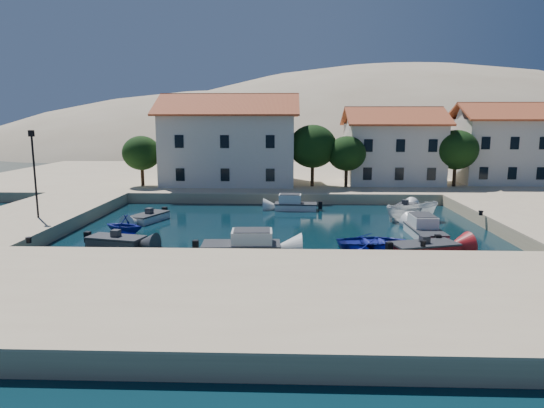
{
  "coord_description": "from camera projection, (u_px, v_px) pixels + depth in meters",
  "views": [
    {
      "loc": [
        0.54,
        -25.56,
        7.92
      ],
      "look_at": [
        -0.67,
        8.51,
        2.0
      ],
      "focal_mm": 32.0,
      "sensor_mm": 36.0,
      "label": 1
    }
  ],
  "objects": [
    {
      "name": "building_right",
      "position": [
        498.0,
        142.0,
        54.3
      ],
      "size": [
        9.45,
        8.4,
        8.8
      ],
      "color": "beige",
      "rests_on": "quay_north"
    },
    {
      "name": "motorboat_red_se",
      "position": [
        424.0,
        248.0,
        29.24
      ],
      "size": [
        4.35,
        2.87,
        1.25
      ],
      "rotation": [
        0.0,
        0.0,
        0.29
      ],
      "color": "maroon",
      "rests_on": "ground"
    },
    {
      "name": "cabin_cruiser_east",
      "position": [
        425.0,
        230.0,
        33.15
      ],
      "size": [
        1.95,
        4.6,
        1.6
      ],
      "rotation": [
        0.0,
        0.0,
        1.6
      ],
      "color": "silver",
      "rests_on": "ground"
    },
    {
      "name": "quay_north",
      "position": [
        300.0,
        177.0,
        63.8
      ],
      "size": [
        80.0,
        36.0,
        1.0
      ],
      "primitive_type": "cube",
      "color": "tan",
      "rests_on": "ground"
    },
    {
      "name": "bollards",
      "position": [
        325.0,
        231.0,
        30.05
      ],
      "size": [
        29.36,
        9.56,
        0.3
      ],
      "color": "black",
      "rests_on": "ground"
    },
    {
      "name": "hills",
      "position": [
        353.0,
        221.0,
        151.54
      ],
      "size": [
        254.0,
        176.0,
        99.0
      ],
      "color": "tan",
      "rests_on": "ground"
    },
    {
      "name": "motorboat_grey_sw",
      "position": [
        116.0,
        241.0,
        30.83
      ],
      "size": [
        3.85,
        2.38,
        1.25
      ],
      "rotation": [
        0.0,
        0.0,
        -0.24
      ],
      "color": "#313235",
      "rests_on": "ground"
    },
    {
      "name": "cabin_cruiser_north",
      "position": [
        296.0,
        205.0,
        43.15
      ],
      "size": [
        3.81,
        1.77,
        1.6
      ],
      "rotation": [
        0.0,
        0.0,
        3.09
      ],
      "color": "silver",
      "rests_on": "ground"
    },
    {
      "name": "motorboat_white_west",
      "position": [
        150.0,
        217.0,
        38.41
      ],
      "size": [
        2.69,
        3.77,
        1.25
      ],
      "rotation": [
        0.0,
        0.0,
        -1.95
      ],
      "color": "silver",
      "rests_on": "ground"
    },
    {
      "name": "quay_west",
      "position": [
        33.0,
        219.0,
        36.96
      ],
      "size": [
        8.0,
        20.0,
        1.0
      ],
      "primitive_type": "cube",
      "color": "tan",
      "rests_on": "ground"
    },
    {
      "name": "motorboat_white_ne",
      "position": [
        405.0,
        208.0,
        42.38
      ],
      "size": [
        2.74,
        3.44,
        1.25
      ],
      "rotation": [
        0.0,
        0.0,
        1.09
      ],
      "color": "silver",
      "rests_on": "ground"
    },
    {
      "name": "lamppost",
      "position": [
        34.0,
        165.0,
        34.21
      ],
      "size": [
        0.35,
        0.25,
        6.22
      ],
      "color": "black",
      "rests_on": "quay_west"
    },
    {
      "name": "trees",
      "position": [
        327.0,
        150.0,
        50.62
      ],
      "size": [
        37.3,
        5.3,
        6.45
      ],
      "color": "#382314",
      "rests_on": "quay_north"
    },
    {
      "name": "cabin_cruiser_south",
      "position": [
        241.0,
        245.0,
        29.12
      ],
      "size": [
        4.77,
        2.22,
        1.6
      ],
      "rotation": [
        0.0,
        0.0,
        0.05
      ],
      "color": "silver",
      "rests_on": "ground"
    },
    {
      "name": "boat_east",
      "position": [
        412.0,
        221.0,
        38.44
      ],
      "size": [
        4.68,
        2.72,
        1.7
      ],
      "primitive_type": "imported",
      "rotation": [
        0.0,
        0.0,
        1.83
      ],
      "color": "silver",
      "rests_on": "ground"
    },
    {
      "name": "building_left",
      "position": [
        230.0,
        138.0,
        53.3
      ],
      "size": [
        14.7,
        9.45,
        9.7
      ],
      "color": "beige",
      "rests_on": "quay_north"
    },
    {
      "name": "quay_south",
      "position": [
        276.0,
        297.0,
        20.54
      ],
      "size": [
        52.0,
        12.0,
        1.0
      ],
      "primitive_type": "cube",
      "color": "tan",
      "rests_on": "ground"
    },
    {
      "name": "building_mid",
      "position": [
        392.0,
        145.0,
        53.78
      ],
      "size": [
        10.5,
        8.4,
        8.3
      ],
      "color": "beige",
      "rests_on": "quay_north"
    },
    {
      "name": "rowboat_south",
      "position": [
        372.0,
        247.0,
        30.68
      ],
      "size": [
        4.8,
        3.73,
        0.91
      ],
      "primitive_type": "imported",
      "rotation": [
        0.0,
        0.0,
        1.71
      ],
      "color": "navy",
      "rests_on": "ground"
    },
    {
      "name": "ground",
      "position": [
        279.0,
        267.0,
        26.54
      ],
      "size": [
        400.0,
        400.0,
        0.0
      ],
      "primitive_type": "plane",
      "color": "black",
      "rests_on": "ground"
    },
    {
      "name": "rowboat_west",
      "position": [
        125.0,
        234.0,
        34.17
      ],
      "size": [
        3.54,
        3.29,
        1.53
      ],
      "primitive_type": "imported",
      "rotation": [
        0.0,
        0.0,
        -1.88
      ],
      "color": "navy",
      "rests_on": "ground"
    }
  ]
}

